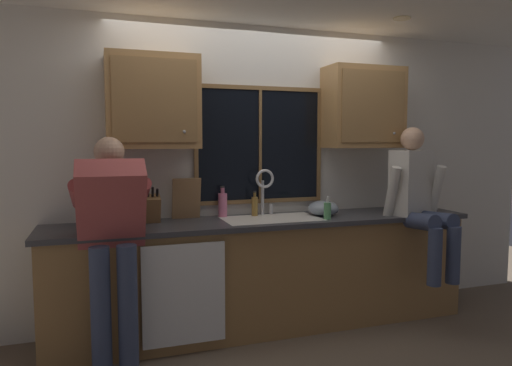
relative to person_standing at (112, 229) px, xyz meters
The scene contains 23 objects.
back_wall 1.45m from the person_standing, 29.26° to the left, with size 5.87×0.12×2.55m, color silver.
ceiling_downlight_right 2.77m from the person_standing, ahead, with size 0.14×0.14×0.01m, color #FFEAB2.
window_glass 1.52m from the person_standing, 26.14° to the left, with size 1.10×0.02×0.95m, color black.
window_frame_top 1.76m from the person_standing, 25.78° to the left, with size 1.17×0.02×0.04m, color brown.
window_frame_bottom 1.41m from the person_standing, 25.78° to the left, with size 1.17×0.02×0.04m, color brown.
window_frame_left 1.08m from the person_standing, 41.14° to the left, with size 0.04×0.02×0.95m, color brown.
window_frame_right 2.01m from the person_standing, 18.45° to the left, with size 0.04×0.02×0.95m, color brown.
window_mullion_center 1.51m from the person_standing, 25.70° to the left, with size 0.02×0.02×0.95m, color brown.
lower_cabinet_run 1.39m from the person_standing, 15.45° to the left, with size 3.47×0.58×0.88m, color olive.
countertop 1.28m from the person_standing, 14.58° to the left, with size 3.53×0.62×0.04m, color #38383D.
dishwasher_front 0.71m from the person_standing, ahead, with size 0.60×0.02×0.74m, color white.
upper_cabinet_left 1.06m from the person_standing, 53.80° to the left, with size 0.70×0.36×0.72m.
upper_cabinet_right 2.42m from the person_standing, 11.84° to the left, with size 0.70×0.36×0.72m.
sink 1.32m from the person_standing, 14.61° to the left, with size 0.80×0.46×0.21m.
faucet 1.39m from the person_standing, 21.82° to the left, with size 0.18×0.09×0.40m.
person_standing is the anchor object (origin of this frame).
person_sitting_on_counter 2.51m from the person_standing, ahead, with size 0.54×0.66×1.26m.
knife_block 0.55m from the person_standing, 54.66° to the left, with size 0.12×0.18×0.32m.
cutting_board 0.82m from the person_standing, 42.10° to the left, with size 0.23×0.02×0.34m, color #997047.
mixing_bowl 1.79m from the person_standing, 11.36° to the left, with size 0.27×0.27×0.13m, color #8C99A8.
soap_dispenser 1.70m from the person_standing, ahead, with size 0.06×0.07×0.19m.
bottle_green_glass 1.07m from the person_standing, 31.14° to the left, with size 0.07×0.07×0.26m.
bottle_tall_clear 1.29m from the person_standing, 23.29° to the left, with size 0.05×0.05×0.21m.
Camera 1 is at (-1.30, -3.86, 1.55)m, focal length 32.59 mm.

